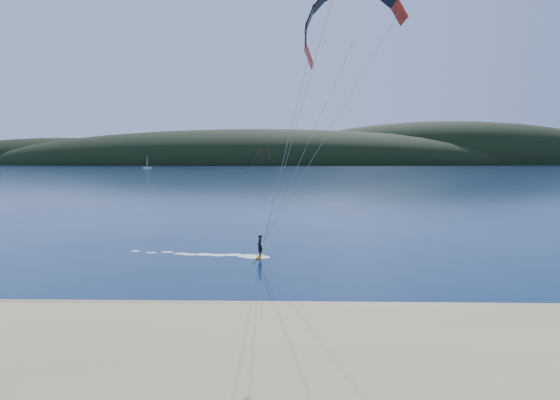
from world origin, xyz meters
name	(u,v)px	position (x,y,z in m)	size (l,w,h in m)	color
ground	(206,346)	(0.00, 0.00, 0.00)	(1800.00, 1800.00, 0.00)	#081E3E
wet_sand	(222,309)	(0.00, 4.50, 0.05)	(220.00, 2.50, 0.10)	olive
headland	(290,165)	(0.63, 745.28, 0.00)	(1200.00, 310.00, 140.00)	black
kitesurfer_near	(347,50)	(7.00, 13.05, 14.46)	(20.84, 7.36, 18.24)	orange
kitesurfer_far	(263,157)	(-10.33, 207.66, 8.98)	(12.36, 5.73, 12.23)	orange
sailboat	(147,167)	(-126.68, 405.22, 0.81)	(7.94, 4.91, 11.05)	white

